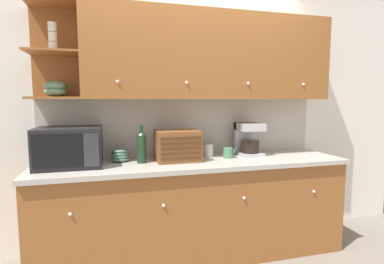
# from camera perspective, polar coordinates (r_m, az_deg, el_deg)

# --- Properties ---
(ground_plane) EXTENTS (24.00, 24.00, 0.00)m
(ground_plane) POSITION_cam_1_polar(r_m,az_deg,el_deg) (3.34, -1.06, -19.62)
(ground_plane) COLOR slate
(wall_back) EXTENTS (5.17, 0.06, 2.60)m
(wall_back) POSITION_cam_1_polar(r_m,az_deg,el_deg) (3.04, -1.25, 3.27)
(wall_back) COLOR white
(wall_back) RESTS_ON ground_plane
(counter_unit) EXTENTS (2.79, 0.67, 0.90)m
(counter_unit) POSITION_cam_1_polar(r_m,az_deg,el_deg) (2.88, 0.52, -14.22)
(counter_unit) COLOR #935628
(counter_unit) RESTS_ON ground_plane
(backsplash_panel) EXTENTS (2.77, 0.01, 0.56)m
(backsplash_panel) POSITION_cam_1_polar(r_m,az_deg,el_deg) (3.01, -1.08, 0.96)
(backsplash_panel) COLOR #B7B2A8
(backsplash_panel) RESTS_ON counter_unit
(upper_cabinets) EXTENTS (2.77, 0.37, 0.80)m
(upper_cabinets) POSITION_cam_1_polar(r_m,az_deg,el_deg) (2.92, 3.04, 14.12)
(upper_cabinets) COLOR #935628
(upper_cabinets) RESTS_ON backsplash_panel
(microwave) EXTENTS (0.52, 0.42, 0.33)m
(microwave) POSITION_cam_1_polar(r_m,az_deg,el_deg) (2.68, -22.33, -2.64)
(microwave) COLOR black
(microwave) RESTS_ON counter_unit
(bowl_stack_on_counter) EXTENTS (0.17, 0.17, 0.12)m
(bowl_stack_on_counter) POSITION_cam_1_polar(r_m,az_deg,el_deg) (2.78, -13.56, -4.33)
(bowl_stack_on_counter) COLOR slate
(bowl_stack_on_counter) RESTS_ON counter_unit
(wine_bottle) EXTENTS (0.08, 0.08, 0.33)m
(wine_bottle) POSITION_cam_1_polar(r_m,az_deg,el_deg) (2.66, -9.59, -2.63)
(wine_bottle) COLOR #19381E
(wine_bottle) RESTS_ON counter_unit
(bread_box) EXTENTS (0.39, 0.30, 0.28)m
(bread_box) POSITION_cam_1_polar(r_m,az_deg,el_deg) (2.72, -2.75, -2.62)
(bread_box) COLOR brown
(bread_box) RESTS_ON counter_unit
(storage_canister) EXTENTS (0.12, 0.12, 0.13)m
(storage_canister) POSITION_cam_1_polar(r_m,az_deg,el_deg) (2.95, 3.00, -3.36)
(storage_canister) COLOR silver
(storage_canister) RESTS_ON counter_unit
(mug) EXTENTS (0.10, 0.09, 0.10)m
(mug) POSITION_cam_1_polar(r_m,az_deg,el_deg) (2.88, 6.93, -3.96)
(mug) COLOR #4C845B
(mug) RESTS_ON counter_unit
(coffee_maker) EXTENTS (0.23, 0.26, 0.32)m
(coffee_maker) POSITION_cam_1_polar(r_m,az_deg,el_deg) (3.05, 10.68, -1.31)
(coffee_maker) COLOR #B7B7BC
(coffee_maker) RESTS_ON counter_unit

